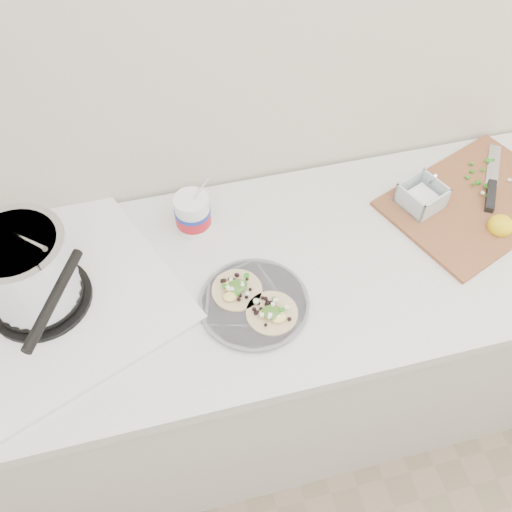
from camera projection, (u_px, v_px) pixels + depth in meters
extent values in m
cube|color=beige|center=(258.00, 58.00, 1.32)|extent=(3.50, 0.05, 2.60)
cube|color=silver|center=(280.00, 349.00, 1.83)|extent=(2.40, 0.62, 0.86)
cube|color=silver|center=(288.00, 272.00, 1.46)|extent=(2.44, 0.66, 0.04)
cube|color=silver|center=(43.00, 302.00, 1.37)|extent=(0.75, 0.73, 0.01)
cylinder|color=black|center=(41.00, 298.00, 1.36)|extent=(0.24, 0.24, 0.01)
torus|color=black|center=(39.00, 295.00, 1.35)|extent=(0.21, 0.21, 0.02)
cylinder|color=silver|center=(25.00, 268.00, 1.27)|extent=(0.21, 0.21, 0.19)
cylinder|color=slate|center=(254.00, 304.00, 1.37)|extent=(0.25, 0.25, 0.01)
cylinder|color=slate|center=(254.00, 303.00, 1.37)|extent=(0.27, 0.27, 0.00)
cylinder|color=white|center=(193.00, 214.00, 1.48)|extent=(0.09, 0.09, 0.11)
cylinder|color=#B41421|center=(193.00, 216.00, 1.49)|extent=(0.09, 0.09, 0.04)
cylinder|color=#192D99|center=(192.00, 211.00, 1.48)|extent=(0.10, 0.10, 0.01)
cube|color=brown|center=(476.00, 202.00, 1.58)|extent=(0.57, 0.49, 0.01)
cube|color=white|center=(421.00, 198.00, 1.55)|extent=(0.07, 0.07, 0.03)
ellipsoid|color=yellow|center=(501.00, 224.00, 1.50)|extent=(0.07, 0.07, 0.06)
cube|color=silver|center=(493.00, 165.00, 1.66)|extent=(0.12, 0.17, 0.00)
cube|color=black|center=(491.00, 196.00, 1.57)|extent=(0.08, 0.11, 0.02)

